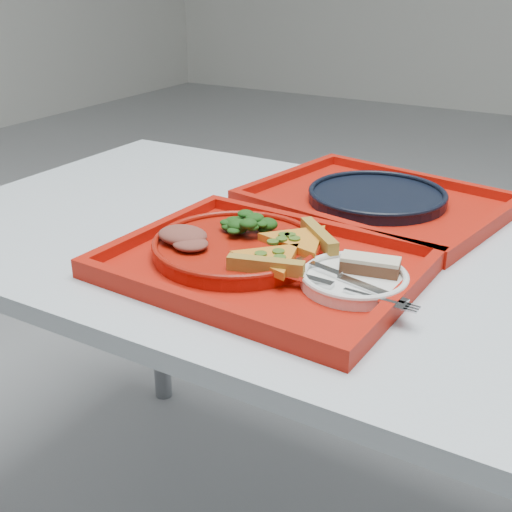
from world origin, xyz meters
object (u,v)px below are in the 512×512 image
Objects in this scene: tray_far at (376,205)px; dinner_plate at (237,249)px; tray_main at (264,268)px; dessert_bar at (370,265)px; navy_plate at (377,198)px.

tray_far is 0.36m from dinner_plate.
tray_main is 5.17× the size of dessert_bar.
dinner_plate is 2.99× the size of dessert_bar.
navy_plate is at bearing 85.45° from tray_main.
tray_main is at bearing -97.52° from navy_plate.
dessert_bar reaches higher than tray_main.
dessert_bar reaches higher than dinner_plate.
dinner_plate is (-0.05, 0.01, 0.02)m from tray_main.
tray_far is 5.17× the size of dessert_bar.
tray_main is 1.00× the size of tray_far.
dessert_bar is at bearing -61.01° from tray_far.
navy_plate is (0.10, 0.34, -0.00)m from dinner_plate.
tray_far is 0.35m from dessert_bar.
tray_far is 1.73× the size of navy_plate.
tray_main is 0.36m from tray_far.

